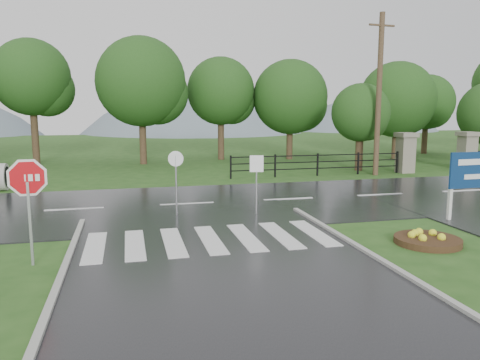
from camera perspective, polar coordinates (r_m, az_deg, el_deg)
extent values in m
plane|color=#274F1A|center=(8.23, 2.68, -17.00)|extent=(120.00, 120.00, 0.00)
cube|color=black|center=(17.61, -6.47, -3.03)|extent=(90.00, 8.00, 0.04)
cube|color=silver|center=(12.65, -17.29, -7.80)|extent=(0.50, 2.80, 0.02)
cube|color=silver|center=(12.61, -12.71, -7.66)|extent=(0.50, 2.80, 0.02)
cube|color=silver|center=(12.66, -8.14, -7.46)|extent=(0.50, 2.80, 0.02)
cube|color=silver|center=(12.79, -3.65, -7.23)|extent=(0.50, 2.80, 0.02)
cube|color=silver|center=(12.99, 0.74, -6.96)|extent=(0.50, 2.80, 0.02)
cube|color=silver|center=(13.26, 4.95, -6.66)|extent=(0.50, 2.80, 0.02)
cube|color=silver|center=(13.60, 8.98, -6.34)|extent=(0.50, 2.80, 0.02)
cube|color=gray|center=(27.73, 19.51, 2.91)|extent=(0.80, 0.80, 2.00)
cube|color=#6B6659|center=(27.65, 19.63, 5.22)|extent=(1.00, 1.00, 0.24)
cube|color=gray|center=(30.09, 25.92, 2.95)|extent=(0.80, 0.80, 2.00)
cube|color=#6B6659|center=(30.02, 26.06, 5.08)|extent=(1.00, 1.00, 0.24)
cube|color=black|center=(25.32, 9.42, 1.42)|extent=(9.50, 0.05, 0.05)
cube|color=black|center=(25.28, 9.44, 2.21)|extent=(9.50, 0.05, 0.05)
cube|color=black|center=(25.25, 9.46, 2.99)|extent=(9.50, 0.05, 0.05)
cube|color=black|center=(23.86, -1.14, 1.57)|extent=(0.08, 0.08, 1.20)
cube|color=black|center=(27.50, 18.59, 2.07)|extent=(0.08, 0.08, 1.20)
cube|color=black|center=(30.45, 26.60, 2.21)|extent=(0.08, 0.08, 1.20)
sphere|color=slate|center=(75.74, -5.44, -7.29)|extent=(48.00, 48.00, 48.00)
sphere|color=slate|center=(83.22, 14.00, -2.99)|extent=(36.00, 36.00, 36.00)
cube|color=#939399|center=(11.68, -24.19, -4.93)|extent=(0.06, 0.06, 1.94)
cylinder|color=white|center=(11.50, -24.51, 0.26)|extent=(1.16, 0.15, 1.16)
cylinder|color=red|center=(11.49, -24.52, 0.25)|extent=(1.01, 0.14, 1.01)
cube|color=silver|center=(16.25, 24.29, -0.97)|extent=(0.11, 0.11, 2.10)
cylinder|color=#332111|center=(13.50, 21.89, -6.88)|extent=(1.73, 1.73, 0.17)
cube|color=#939399|center=(15.57, 2.01, -0.94)|extent=(0.04, 0.04, 1.92)
cube|color=white|center=(15.44, 2.04, 2.00)|extent=(0.45, 0.12, 0.55)
cylinder|color=#939399|center=(15.62, -7.78, -0.75)|extent=(0.06, 0.06, 2.04)
cylinder|color=white|center=(15.48, -7.84, 2.59)|extent=(0.50, 0.15, 0.51)
cylinder|color=#473523|center=(26.09, 16.56, 9.84)|extent=(0.28, 0.28, 8.47)
cube|color=brown|center=(26.43, 16.92, 17.60)|extent=(1.51, 0.22, 0.09)
cylinder|color=#3D2B1C|center=(27.94, 14.34, 3.98)|extent=(0.44, 0.44, 2.78)
sphere|color=#194014|center=(27.86, 14.49, 7.97)|extent=(3.32, 3.32, 3.32)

